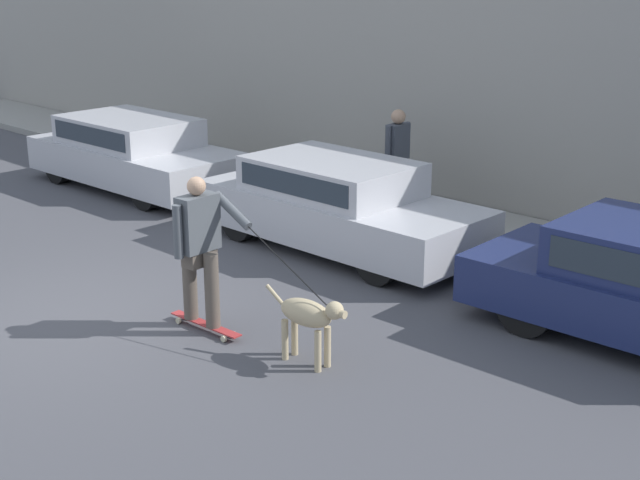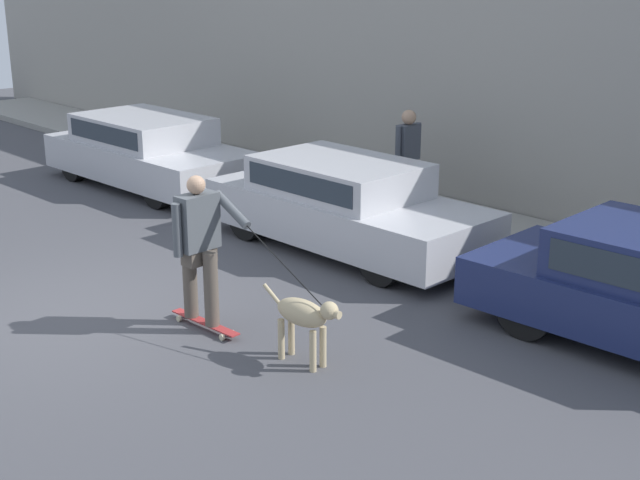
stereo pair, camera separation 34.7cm
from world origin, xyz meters
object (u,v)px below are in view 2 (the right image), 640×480
parked_car_0 (148,152)px  fire_hydrant (104,137)px  dog (304,316)px  parked_car_1 (345,206)px  pedestrian_with_bag (407,154)px  skateboarder (199,244)px

parked_car_0 → fire_hydrant: bearing=163.9°
parked_car_0 → dog: size_ratio=4.08×
parked_car_0 → fire_hydrant: 2.87m
parked_car_1 → dog: size_ratio=4.07×
pedestrian_with_bag → parked_car_1: bearing=104.5°
parked_car_0 → fire_hydrant: parked_car_0 is taller
parked_car_0 → parked_car_1: size_ratio=1.00×
skateboarder → pedestrian_with_bag: bearing=103.1°
dog → pedestrian_with_bag: pedestrian_with_bag is taller
dog → fire_hydrant: (-10.08, 3.68, -0.14)m
parked_car_1 → dog: bearing=-51.8°
skateboarder → fire_hydrant: skateboarder is taller
parked_car_0 → dog: bearing=-23.4°
parked_car_1 → dog: 3.79m
pedestrian_with_bag → parked_car_0: bearing=22.2°
dog → skateboarder: 1.54m
parked_car_0 → skateboarder: bearing=-29.8°
parked_car_1 → skateboarder: skateboarder is taller
parked_car_1 → skateboarder: 3.31m
parked_car_0 → skateboarder: (5.86, -3.16, 0.37)m
dog → fire_hydrant: 10.73m
skateboarder → parked_car_1: bearing=103.6°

